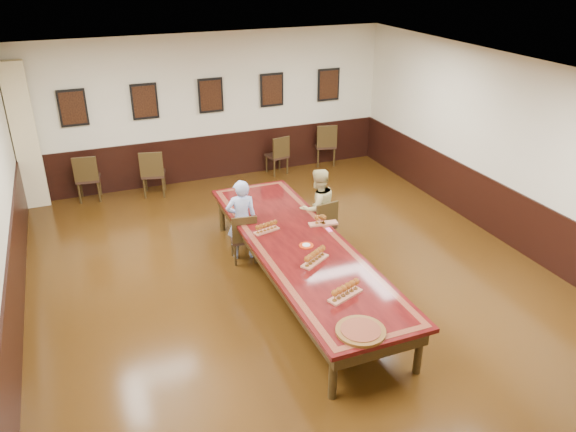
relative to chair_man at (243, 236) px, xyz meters
name	(u,v)px	position (x,y,z in m)	size (l,w,h in m)	color
floor	(300,287)	(0.54, -1.14, -0.45)	(8.00, 10.00, 0.02)	black
ceiling	(302,79)	(0.54, -1.14, 2.77)	(8.00, 10.00, 0.02)	white
wall_back	(211,108)	(0.54, 3.87, 1.16)	(8.00, 0.02, 3.20)	beige
wall_right	(522,157)	(4.55, -1.14, 1.16)	(0.02, 10.00, 3.20)	beige
chair_man	(243,236)	(0.00, 0.00, 0.00)	(0.41, 0.45, 0.88)	black
chair_woman	(320,223)	(1.39, -0.06, 0.01)	(0.42, 0.46, 0.90)	black
spare_chair_a	(88,177)	(-2.19, 3.61, 0.06)	(0.47, 0.51, 1.00)	black
spare_chair_b	(153,172)	(-0.90, 3.36, 0.07)	(0.47, 0.52, 1.01)	black
spare_chair_c	(277,154)	(1.96, 3.57, 0.02)	(0.43, 0.47, 0.91)	black
spare_chair_d	(325,144)	(3.25, 3.71, 0.07)	(0.48, 0.52, 1.02)	black
person_man	(242,220)	(0.01, 0.09, 0.26)	(0.51, 0.34, 1.40)	#5378D1
person_woman	(318,208)	(1.37, 0.04, 0.27)	(0.70, 0.55, 1.41)	#D2C683
pink_phone	(329,230)	(1.14, -0.87, 0.32)	(0.07, 0.14, 0.01)	#FF54BA
curtain	(25,137)	(-3.21, 3.68, 1.01)	(0.45, 0.18, 2.90)	beige
wainscoting	(300,259)	(0.54, -1.14, 0.06)	(8.00, 10.00, 1.00)	black
conference_table	(300,253)	(0.54, -1.14, 0.17)	(1.40, 5.00, 0.76)	black
posters	(211,95)	(0.54, 3.80, 1.46)	(6.14, 0.04, 0.74)	black
flight_a	(266,227)	(0.22, -0.55, 0.38)	(0.44, 0.23, 0.16)	#9E5C42
flight_b	(322,220)	(1.13, -0.66, 0.39)	(0.48, 0.21, 0.17)	#9E5C42
flight_c	(315,257)	(0.53, -1.70, 0.40)	(0.50, 0.39, 0.19)	#9E5C42
flight_d	(345,291)	(0.52, -2.63, 0.40)	(0.53, 0.33, 0.19)	#9E5C42
red_plate_grp	(306,246)	(0.60, -1.23, 0.32)	(0.22, 0.22, 0.03)	#B92C0C
carved_platter	(361,331)	(0.35, -3.36, 0.33)	(0.63, 0.63, 0.05)	#4F2D0F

